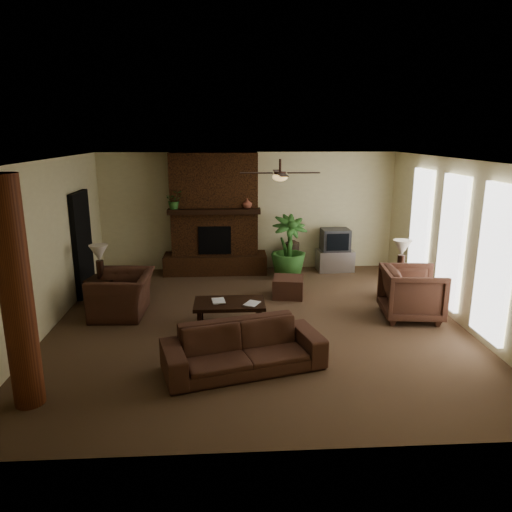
{
  "coord_description": "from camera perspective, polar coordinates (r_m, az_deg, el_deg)",
  "views": [
    {
      "loc": [
        -0.49,
        -7.77,
        3.21
      ],
      "look_at": [
        0.0,
        0.4,
        1.1
      ],
      "focal_mm": 33.37,
      "sensor_mm": 36.0,
      "label": 1
    }
  ],
  "objects": [
    {
      "name": "room_shell",
      "position": [
        8.0,
        0.17,
        1.37
      ],
      "size": [
        7.0,
        7.0,
        7.0
      ],
      "color": "brown",
      "rests_on": "ground"
    },
    {
      "name": "fireplace",
      "position": [
        11.19,
        -4.97,
        3.82
      ],
      "size": [
        2.4,
        0.7,
        2.8
      ],
      "color": "#4E2A15",
      "rests_on": "ground"
    },
    {
      "name": "windows",
      "position": [
        9.09,
        22.36,
        1.54
      ],
      "size": [
        0.08,
        3.65,
        2.35
      ],
      "color": "white",
      "rests_on": "ground"
    },
    {
      "name": "log_column",
      "position": [
        6.18,
        -26.78,
        -4.2
      ],
      "size": [
        0.36,
        0.36,
        2.8
      ],
      "primitive_type": "cylinder",
      "color": "brown",
      "rests_on": "ground"
    },
    {
      "name": "doorway",
      "position": [
        10.25,
        -20.09,
        1.39
      ],
      "size": [
        0.1,
        1.0,
        2.1
      ],
      "primitive_type": "cube",
      "color": "black",
      "rests_on": "ground"
    },
    {
      "name": "ceiling_fan",
      "position": [
        8.15,
        2.89,
        9.65
      ],
      "size": [
        1.35,
        1.35,
        0.37
      ],
      "color": "#321E16",
      "rests_on": "ceiling"
    },
    {
      "name": "sofa",
      "position": [
        6.69,
        -1.53,
        -10.07
      ],
      "size": [
        2.31,
        1.21,
        0.87
      ],
      "primitive_type": "imported",
      "rotation": [
        0.0,
        0.0,
        0.27
      ],
      "color": "#4B2D20",
      "rests_on": "ground"
    },
    {
      "name": "armchair_left",
      "position": [
        8.96,
        -15.78,
        -3.63
      ],
      "size": [
        0.8,
        1.2,
        1.03
      ],
      "primitive_type": "imported",
      "rotation": [
        0.0,
        0.0,
        -1.6
      ],
      "color": "#4B2D20",
      "rests_on": "ground"
    },
    {
      "name": "armchair_right",
      "position": [
        8.89,
        18.21,
        -3.99
      ],
      "size": [
        1.03,
        1.08,
        1.02
      ],
      "primitive_type": "imported",
      "rotation": [
        0.0,
        0.0,
        1.46
      ],
      "color": "#4B2D20",
      "rests_on": "ground"
    },
    {
      "name": "coffee_table",
      "position": [
        8.17,
        -3.2,
        -5.9
      ],
      "size": [
        1.2,
        0.7,
        0.43
      ],
      "color": "black",
      "rests_on": "ground"
    },
    {
      "name": "ottoman",
      "position": [
        9.66,
        3.87,
        -3.74
      ],
      "size": [
        0.7,
        0.7,
        0.4
      ],
      "primitive_type": "cube",
      "rotation": [
        0.0,
        0.0,
        -0.18
      ],
      "color": "#4B2D20",
      "rests_on": "ground"
    },
    {
      "name": "tv_stand",
      "position": [
        11.6,
        9.44,
        -0.52
      ],
      "size": [
        0.87,
        0.54,
        0.5
      ],
      "primitive_type": "cube",
      "rotation": [
        0.0,
        0.0,
        0.05
      ],
      "color": "#AEAEB1",
      "rests_on": "ground"
    },
    {
      "name": "tv",
      "position": [
        11.47,
        9.49,
        1.93
      ],
      "size": [
        0.66,
        0.54,
        0.52
      ],
      "color": "#343437",
      "rests_on": "tv_stand"
    },
    {
      "name": "floor_vase",
      "position": [
        11.37,
        4.34,
        0.28
      ],
      "size": [
        0.34,
        0.34,
        0.77
      ],
      "color": "#33261C",
      "rests_on": "ground"
    },
    {
      "name": "floor_plant",
      "position": [
        10.84,
        3.9,
        -0.59
      ],
      "size": [
        1.17,
        1.6,
        0.81
      ],
      "primitive_type": "imported",
      "rotation": [
        0.0,
        0.0,
        0.27
      ],
      "color": "#2F5F26",
      "rests_on": "ground"
    },
    {
      "name": "side_table_left",
      "position": [
        9.59,
        -17.91,
        -4.1
      ],
      "size": [
        0.59,
        0.59,
        0.55
      ],
      "primitive_type": "cube",
      "rotation": [
        0.0,
        0.0,
        -0.21
      ],
      "color": "black",
      "rests_on": "ground"
    },
    {
      "name": "lamp_left",
      "position": [
        9.37,
        -18.29,
        0.08
      ],
      "size": [
        0.43,
        0.43,
        0.65
      ],
      "color": "#321E16",
      "rests_on": "side_table_left"
    },
    {
      "name": "side_table_right",
      "position": [
        9.97,
        16.73,
        -3.3
      ],
      "size": [
        0.56,
        0.56,
        0.55
      ],
      "primitive_type": "cube",
      "rotation": [
        0.0,
        0.0,
        -0.13
      ],
      "color": "black",
      "rests_on": "ground"
    },
    {
      "name": "lamp_right",
      "position": [
        9.73,
        17.08,
        0.68
      ],
      "size": [
        0.39,
        0.39,
        0.65
      ],
      "color": "#321E16",
      "rests_on": "side_table_right"
    },
    {
      "name": "mantel_plant",
      "position": [
        10.9,
        -9.76,
        6.42
      ],
      "size": [
        0.47,
        0.5,
        0.33
      ],
      "primitive_type": "imported",
      "rotation": [
        0.0,
        0.0,
        0.26
      ],
      "color": "#2F5F26",
      "rests_on": "fireplace"
    },
    {
      "name": "mantel_vase",
      "position": [
        10.89,
        -1.05,
        6.33
      ],
      "size": [
        0.26,
        0.26,
        0.22
      ],
      "primitive_type": "imported",
      "rotation": [
        0.0,
        0.0,
        -0.18
      ],
      "color": "brown",
      "rests_on": "fireplace"
    },
    {
      "name": "book_a",
      "position": [
        8.11,
        -5.31,
        -4.57
      ],
      "size": [
        0.22,
        0.06,
        0.29
      ],
      "primitive_type": "imported",
      "rotation": [
        0.0,
        0.0,
        0.14
      ],
      "color": "#999999",
      "rests_on": "coffee_table"
    },
    {
      "name": "book_b",
      "position": [
        8.02,
        -1.18,
        -4.72
      ],
      "size": [
        0.2,
        0.12,
        0.29
      ],
      "primitive_type": "imported",
      "rotation": [
        0.0,
        0.0,
        -0.5
      ],
      "color": "#999999",
      "rests_on": "coffee_table"
    }
  ]
}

